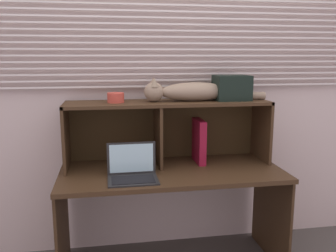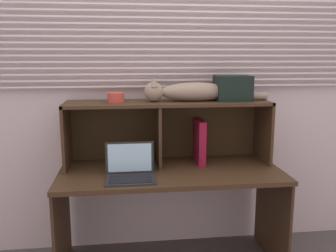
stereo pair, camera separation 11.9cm
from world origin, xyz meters
The scene contains 9 objects.
back_panel_with_blinds centered at (0.00, 0.55, 1.26)m, with size 4.40×0.08×2.50m.
desk centered at (0.00, 0.17, 0.58)m, with size 1.50×0.67×0.71m.
hutch_shelf_unit centered at (-0.01, 0.36, 1.03)m, with size 1.43×0.35×0.45m.
cat centered at (0.16, 0.33, 1.23)m, with size 0.88×0.16×0.17m.
laptop centered at (-0.28, 0.03, 0.76)m, with size 0.31×0.23×0.22m.
binder_upright centered at (0.23, 0.33, 0.87)m, with size 0.05×0.23×0.31m, color maroon.
book_stack centered at (-0.26, 0.33, 0.75)m, with size 0.19×0.25×0.07m.
small_basket centered at (-0.36, 0.33, 1.20)m, with size 0.11×0.11×0.07m, color #C44435.
storage_box centered at (0.46, 0.33, 1.25)m, with size 0.25×0.20×0.18m, color black.
Camera 1 is at (-0.42, -2.16, 1.48)m, focal length 38.79 mm.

